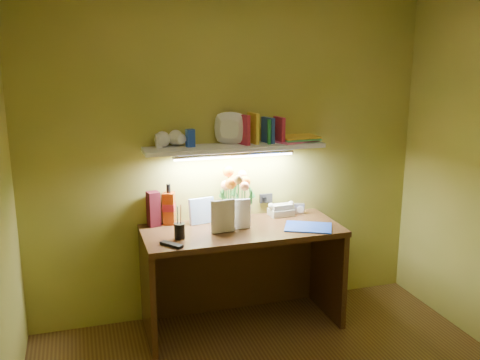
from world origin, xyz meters
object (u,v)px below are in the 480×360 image
object	(u,v)px
desk	(242,277)
whisky_bottle	(169,204)
desk_clock	(299,209)
flower_bouquet	(236,196)
telephone	(281,209)

from	to	relation	value
desk	whisky_bottle	distance (m)	0.75
desk_clock	desk	bearing A→B (deg)	-139.63
flower_bouquet	whisky_bottle	distance (m)	0.49
flower_bouquet	whisky_bottle	world-z (taller)	flower_bouquet
flower_bouquet	telephone	xyz separation A→B (m)	(0.37, 0.03, -0.14)
flower_bouquet	telephone	distance (m)	0.39
flower_bouquet	desk_clock	distance (m)	0.54
flower_bouquet	telephone	size ratio (longest dim) A/B	2.21
telephone	desk	bearing A→B (deg)	-154.49
desk	desk_clock	xyz separation A→B (m)	(0.52, 0.21, 0.41)
desk	desk_clock	world-z (taller)	desk_clock
desk_clock	whisky_bottle	bearing A→B (deg)	-163.55
flower_bouquet	desk_clock	size ratio (longest dim) A/B	4.93
desk	desk_clock	size ratio (longest dim) A/B	17.91
desk	telephone	bearing A→B (deg)	28.66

